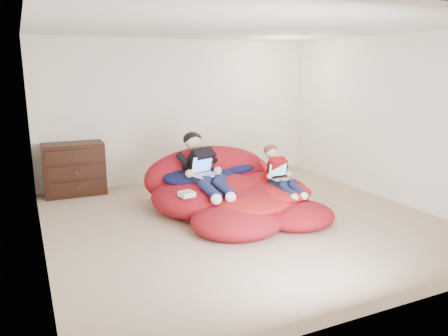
# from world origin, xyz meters

# --- Properties ---
(room_shell) EXTENTS (5.10, 5.10, 2.77)m
(room_shell) POSITION_xyz_m (0.00, 0.00, 0.22)
(room_shell) COLOR tan
(room_shell) RESTS_ON ground
(dresser) EXTENTS (0.95, 0.54, 0.84)m
(dresser) POSITION_xyz_m (-1.90, 2.25, 0.42)
(dresser) COLOR black
(dresser) RESTS_ON ground
(beanbag_pile) EXTENTS (2.34, 2.42, 0.94)m
(beanbag_pile) POSITION_xyz_m (0.04, 0.46, 0.26)
(beanbag_pile) COLOR #A5121E
(beanbag_pile) RESTS_ON ground
(cream_pillow) EXTENTS (0.43, 0.27, 0.27)m
(cream_pillow) POSITION_xyz_m (-0.43, 1.18, 0.62)
(cream_pillow) COLOR #EFE6CF
(cream_pillow) RESTS_ON beanbag_pile
(older_boy) EXTENTS (0.47, 1.26, 0.77)m
(older_boy) POSITION_xyz_m (-0.39, 0.53, 0.70)
(older_boy) COLOR black
(older_boy) RESTS_ON beanbag_pile
(younger_boy) EXTENTS (0.32, 0.90, 0.62)m
(younger_boy) POSITION_xyz_m (0.59, 0.11, 0.60)
(younger_boy) COLOR #B10F13
(younger_boy) RESTS_ON beanbag_pile
(laptop_white) EXTENTS (0.40, 0.40, 0.25)m
(laptop_white) POSITION_xyz_m (-0.39, 0.42, 0.64)
(laptop_white) COLOR white
(laptop_white) RESTS_ON older_boy
(laptop_black) EXTENTS (0.32, 0.25, 0.23)m
(laptop_black) POSITION_xyz_m (0.59, 0.06, 0.55)
(laptop_black) COLOR black
(laptop_black) RESTS_ON younger_boy
(power_adapter) EXTENTS (0.21, 0.21, 0.07)m
(power_adapter) POSITION_xyz_m (-0.75, 0.15, 0.42)
(power_adapter) COLOR white
(power_adapter) RESTS_ON beanbag_pile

